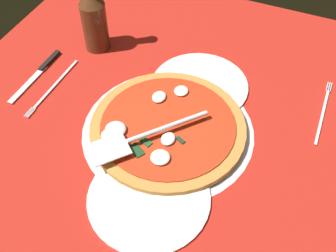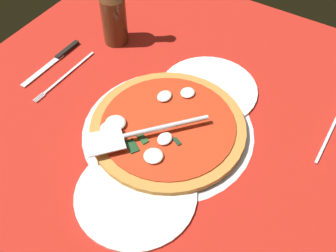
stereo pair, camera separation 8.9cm
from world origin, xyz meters
The scene contains 8 objects.
ground_plane centered at (0.00, 0.00, -0.40)cm, with size 106.58×106.58×0.80cm, color #B22017.
pizza_pan centered at (-2.10, 0.00, 0.46)cm, with size 37.06×37.06×0.91cm, color silver.
dinner_plate_left centered at (-19.01, -3.29, 0.50)cm, with size 23.47×23.47×1.00cm, color white.
dinner_plate_right centered at (13.54, -1.49, 0.50)cm, with size 22.95×22.95×1.00cm, color white.
pizza centered at (-2.32, 0.27, 1.73)cm, with size 33.45×33.45×2.84cm.
pizza_server centered at (-8.24, 2.83, 4.10)cm, with size 21.68×19.69×1.00cm.
place_setting_far centered at (0.93, 33.34, 0.35)cm, with size 21.92×13.75×1.40cm.
beer_bottle centered at (17.08, 28.04, 9.48)cm, with size 6.35×6.35×25.28cm.
Camera 2 is at (-50.98, -30.54, 69.31)cm, focal length 44.44 mm.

